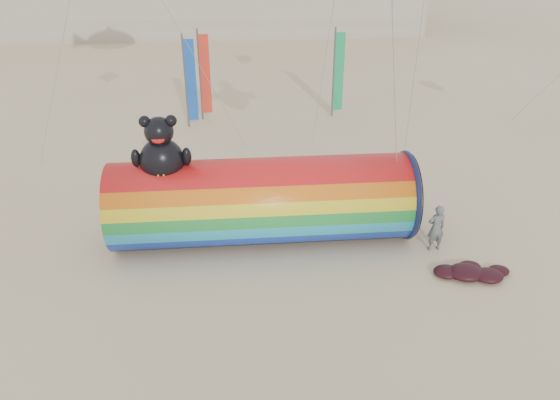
{
  "coord_description": "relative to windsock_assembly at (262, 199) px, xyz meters",
  "views": [
    {
      "loc": [
        -0.92,
        -14.45,
        10.91
      ],
      "look_at": [
        0.5,
        1.5,
        2.4
      ],
      "focal_mm": 35.0,
      "sensor_mm": 36.0,
      "label": 1
    }
  ],
  "objects": [
    {
      "name": "ground",
      "position": [
        0.02,
        -3.02,
        -1.66
      ],
      "size": [
        160.0,
        160.0,
        0.0
      ],
      "primitive_type": "plane",
      "color": "#CCB58C",
      "rests_on": "ground"
    },
    {
      "name": "windsock_assembly",
      "position": [
        0.0,
        0.0,
        0.0
      ],
      "size": [
        10.89,
        3.32,
        5.02
      ],
      "color": "red",
      "rests_on": "ground"
    },
    {
      "name": "kite_handler",
      "position": [
        6.14,
        -1.31,
        -0.77
      ],
      "size": [
        0.7,
        0.5,
        1.79
      ],
      "primitive_type": "imported",
      "rotation": [
        0.0,
        0.0,
        3.26
      ],
      "color": "#5B5F63",
      "rests_on": "ground"
    },
    {
      "name": "fabric_bundle",
      "position": [
        6.83,
        -3.07,
        -1.49
      ],
      "size": [
        2.62,
        1.35,
        0.41
      ],
      "color": "#3C0A13",
      "rests_on": "ground"
    },
    {
      "name": "festival_banners",
      "position": [
        -0.18,
        13.13,
        0.97
      ],
      "size": [
        9.07,
        1.33,
        5.2
      ],
      "color": "#59595E",
      "rests_on": "ground"
    }
  ]
}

